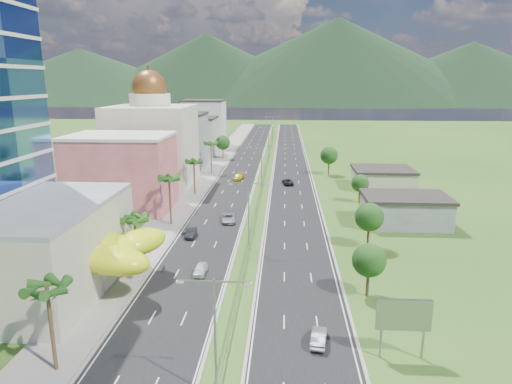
# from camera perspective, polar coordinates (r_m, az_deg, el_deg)

# --- Properties ---
(ground) EXTENTS (500.00, 500.00, 0.00)m
(ground) POSITION_cam_1_polar(r_m,az_deg,el_deg) (63.94, -1.61, -10.45)
(ground) COLOR #2D5119
(ground) RESTS_ON ground
(road_left) EXTENTS (11.00, 260.00, 0.04)m
(road_left) POSITION_cam_1_polar(r_m,az_deg,el_deg) (150.89, -1.37, 3.82)
(road_left) COLOR black
(road_left) RESTS_ON ground
(road_right) EXTENTS (11.00, 260.00, 0.04)m
(road_right) POSITION_cam_1_polar(r_m,az_deg,el_deg) (150.35, 4.34, 3.75)
(road_right) COLOR black
(road_right) RESTS_ON ground
(sidewalk_left) EXTENTS (7.00, 260.00, 0.12)m
(sidewalk_left) POSITION_cam_1_polar(r_m,az_deg,el_deg) (151.99, -4.95, 3.86)
(sidewalk_left) COLOR gray
(sidewalk_left) RESTS_ON ground
(median_guardrail) EXTENTS (0.10, 216.06, 0.76)m
(median_guardrail) POSITION_cam_1_polar(r_m,az_deg,el_deg) (132.64, 1.19, 2.69)
(median_guardrail) COLOR gray
(median_guardrail) RESTS_ON ground
(streetlight_median_a) EXTENTS (6.04, 0.25, 11.00)m
(streetlight_median_a) POSITION_cam_1_polar(r_m,az_deg,el_deg) (38.76, -5.15, -16.51)
(streetlight_median_a) COLOR gray
(streetlight_median_a) RESTS_ON ground
(streetlight_median_b) EXTENTS (6.04, 0.25, 11.00)m
(streetlight_median_b) POSITION_cam_1_polar(r_m,az_deg,el_deg) (70.98, -0.92, -2.14)
(streetlight_median_b) COLOR gray
(streetlight_median_b) RESTS_ON ground
(streetlight_median_c) EXTENTS (6.04, 0.25, 11.00)m
(streetlight_median_c) POSITION_cam_1_polar(r_m,az_deg,el_deg) (109.91, 0.71, 3.61)
(streetlight_median_c) COLOR gray
(streetlight_median_c) RESTS_ON ground
(streetlight_median_d) EXTENTS (6.04, 0.25, 11.00)m
(streetlight_median_d) POSITION_cam_1_polar(r_m,az_deg,el_deg) (154.36, 1.57, 6.57)
(streetlight_median_d) COLOR gray
(streetlight_median_d) RESTS_ON ground
(streetlight_median_e) EXTENTS (6.04, 0.25, 11.00)m
(streetlight_median_e) POSITION_cam_1_polar(r_m,az_deg,el_deg) (199.06, 2.04, 8.21)
(streetlight_median_e) COLOR gray
(streetlight_median_e) RESTS_ON ground
(lime_canopy) EXTENTS (18.00, 15.00, 7.40)m
(lime_canopy) POSITION_cam_1_polar(r_m,az_deg,el_deg) (63.39, -20.43, -6.71)
(lime_canopy) COLOR #D2E416
(lime_canopy) RESTS_ON ground
(pink_shophouse) EXTENTS (20.00, 15.00, 15.00)m
(pink_shophouse) POSITION_cam_1_polar(r_m,az_deg,el_deg) (97.85, -16.46, 2.20)
(pink_shophouse) COLOR #B8524B
(pink_shophouse) RESTS_ON ground
(domed_building) EXTENTS (20.00, 20.00, 28.70)m
(domed_building) POSITION_cam_1_polar(r_m,az_deg,el_deg) (118.80, -12.85, 6.28)
(domed_building) COLOR beige
(domed_building) RESTS_ON ground
(midrise_grey) EXTENTS (16.00, 15.00, 16.00)m
(midrise_grey) POSITION_cam_1_polar(r_m,az_deg,el_deg) (142.95, -9.60, 6.31)
(midrise_grey) COLOR slate
(midrise_grey) RESTS_ON ground
(midrise_beige) EXTENTS (16.00, 15.00, 13.00)m
(midrise_beige) POSITION_cam_1_polar(r_m,az_deg,el_deg) (164.47, -7.85, 6.81)
(midrise_beige) COLOR #B6B096
(midrise_beige) RESTS_ON ground
(midrise_white) EXTENTS (16.00, 15.00, 18.00)m
(midrise_white) POSITION_cam_1_polar(r_m,az_deg,el_deg) (186.67, -6.49, 8.45)
(midrise_white) COLOR silver
(midrise_white) RESTS_ON ground
(billboard) EXTENTS (5.20, 0.35, 6.20)m
(billboard) POSITION_cam_1_polar(r_m,az_deg,el_deg) (47.06, 17.99, -14.59)
(billboard) COLOR gray
(billboard) RESTS_ON ground
(shed_near) EXTENTS (15.00, 10.00, 5.00)m
(shed_near) POSITION_cam_1_polar(r_m,az_deg,el_deg) (89.27, 18.12, -2.32)
(shed_near) COLOR slate
(shed_near) RESTS_ON ground
(shed_far) EXTENTS (14.00, 12.00, 4.40)m
(shed_far) POSITION_cam_1_polar(r_m,az_deg,el_deg) (118.15, 15.53, 1.57)
(shed_far) COLOR #B6B096
(shed_far) RESTS_ON ground
(palm_tree_a) EXTENTS (3.60, 3.60, 9.10)m
(palm_tree_a) POSITION_cam_1_polar(r_m,az_deg,el_deg) (45.49, -24.66, -11.19)
(palm_tree_a) COLOR #47301C
(palm_tree_a) RESTS_ON ground
(palm_tree_b) EXTENTS (3.60, 3.60, 8.10)m
(palm_tree_b) POSITION_cam_1_polar(r_m,az_deg,el_deg) (66.41, -14.96, -3.47)
(palm_tree_b) COLOR #47301C
(palm_tree_b) RESTS_ON ground
(palm_tree_c) EXTENTS (3.60, 3.60, 9.60)m
(palm_tree_c) POSITION_cam_1_polar(r_m,az_deg,el_deg) (84.61, -10.81, 1.46)
(palm_tree_c) COLOR #47301C
(palm_tree_c) RESTS_ON ground
(palm_tree_d) EXTENTS (3.60, 3.60, 8.60)m
(palm_tree_d) POSITION_cam_1_polar(r_m,az_deg,el_deg) (106.79, -7.77, 3.61)
(palm_tree_d) COLOR #47301C
(palm_tree_d) RESTS_ON ground
(palm_tree_e) EXTENTS (3.60, 3.60, 9.40)m
(palm_tree_e) POSITION_cam_1_polar(r_m,az_deg,el_deg) (130.96, -5.66, 5.89)
(palm_tree_e) COLOR #47301C
(palm_tree_e) RESTS_ON ground
(leafy_tree_lfar) EXTENTS (4.90, 4.90, 8.05)m
(leafy_tree_lfar) POSITION_cam_1_polar(r_m,az_deg,el_deg) (155.83, -4.17, 6.18)
(leafy_tree_lfar) COLOR #47301C
(leafy_tree_lfar) RESTS_ON ground
(leafy_tree_ra) EXTENTS (4.20, 4.20, 6.90)m
(leafy_tree_ra) POSITION_cam_1_polar(r_m,az_deg,el_deg) (58.20, 13.95, -8.29)
(leafy_tree_ra) COLOR #47301C
(leafy_tree_ra) RESTS_ON ground
(leafy_tree_rb) EXTENTS (4.55, 4.55, 7.47)m
(leafy_tree_rb) POSITION_cam_1_polar(r_m,az_deg,el_deg) (74.39, 13.98, -3.07)
(leafy_tree_rb) COLOR #47301C
(leafy_tree_rb) RESTS_ON ground
(leafy_tree_rc) EXTENTS (3.85, 3.85, 6.33)m
(leafy_tree_rc) POSITION_cam_1_polar(r_m,az_deg,el_deg) (101.80, 12.88, 1.06)
(leafy_tree_rc) COLOR #47301C
(leafy_tree_rc) RESTS_ON ground
(leafy_tree_rd) EXTENTS (4.90, 4.90, 8.05)m
(leafy_tree_rd) POSITION_cam_1_polar(r_m,az_deg,el_deg) (130.30, 9.12, 4.53)
(leafy_tree_rd) COLOR #47301C
(leafy_tree_rd) RESTS_ON ground
(mountain_ridge) EXTENTS (860.00, 140.00, 90.00)m
(mountain_ridge) POSITION_cam_1_polar(r_m,az_deg,el_deg) (511.62, 9.89, 10.71)
(mountain_ridge) COLOR black
(mountain_ridge) RESTS_ON ground
(car_white_near_left) EXTENTS (1.66, 3.99, 1.35)m
(car_white_near_left) POSITION_cam_1_polar(r_m,az_deg,el_deg) (64.65, -6.98, -9.57)
(car_white_near_left) COLOR white
(car_white_near_left) RESTS_ON road_left
(car_dark_left) EXTENTS (1.76, 4.49, 1.46)m
(car_dark_left) POSITION_cam_1_polar(r_m,az_deg,el_deg) (79.37, -8.15, -5.06)
(car_dark_left) COLOR black
(car_dark_left) RESTS_ON road_left
(car_silver_mid_left) EXTENTS (3.28, 5.68, 1.49)m
(car_silver_mid_left) POSITION_cam_1_polar(r_m,az_deg,el_deg) (86.79, -3.50, -3.27)
(car_silver_mid_left) COLOR #929499
(car_silver_mid_left) RESTS_ON road_left
(car_yellow_far_left) EXTENTS (2.87, 5.67, 1.58)m
(car_yellow_far_left) POSITION_cam_1_polar(r_m,az_deg,el_deg) (123.33, -2.16, 1.93)
(car_yellow_far_left) COLOR gold
(car_yellow_far_left) RESTS_ON road_left
(car_silver_right) EXTENTS (2.05, 4.36, 1.38)m
(car_silver_right) POSITION_cam_1_polar(r_m,az_deg,el_deg) (49.32, 7.85, -17.52)
(car_silver_right) COLOR #93959A
(car_silver_right) RESTS_ON road_right
(car_dark_far_right) EXTENTS (3.13, 5.48, 1.44)m
(car_dark_far_right) POSITION_cam_1_polar(r_m,az_deg,el_deg) (117.83, 3.98, 1.30)
(car_dark_far_right) COLOR black
(car_dark_far_right) RESTS_ON road_right
(motorcycle) EXTENTS (0.77, 1.97, 1.23)m
(motorcycle) POSITION_cam_1_polar(r_m,az_deg,el_deg) (66.35, -11.46, -9.18)
(motorcycle) COLOR black
(motorcycle) RESTS_ON road_left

